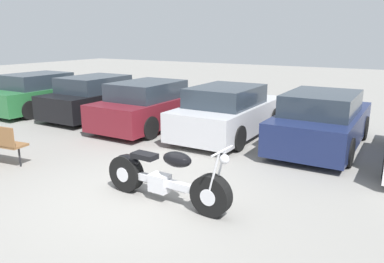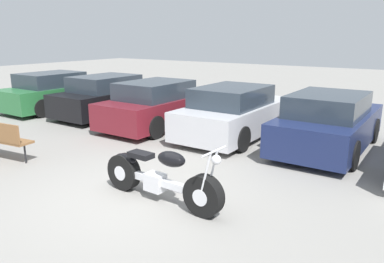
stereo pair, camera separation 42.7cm
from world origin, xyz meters
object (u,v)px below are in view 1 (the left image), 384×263
at_px(motorcycle, 164,178).
at_px(parked_car_black, 99,98).
at_px(parked_car_navy, 322,121).
at_px(parked_car_maroon, 151,106).
at_px(parked_car_silver, 228,112).
at_px(parked_car_green, 42,93).

bearing_deg(motorcycle, parked_car_black, 142.39).
distance_m(parked_car_black, parked_car_navy, 7.39).
distance_m(parked_car_black, parked_car_maroon, 2.48).
relative_size(parked_car_black, parked_car_silver, 1.00).
xyz_separation_m(parked_car_black, parked_car_maroon, (2.46, -0.31, 0.00)).
bearing_deg(parked_car_maroon, parked_car_navy, 4.80).
distance_m(parked_car_maroon, parked_car_navy, 4.94).
height_order(parked_car_black, parked_car_silver, same).
bearing_deg(parked_car_green, parked_car_black, 8.62).
xyz_separation_m(motorcycle, parked_car_silver, (-0.94, 4.46, 0.24)).
relative_size(motorcycle, parked_car_navy, 0.59).
bearing_deg(parked_car_navy, parked_car_maroon, -175.20).
xyz_separation_m(parked_car_green, parked_car_black, (2.46, 0.37, 0.00)).
bearing_deg(parked_car_black, motorcycle, -37.61).
xyz_separation_m(parked_car_green, parked_car_silver, (7.39, 0.31, 0.00)).
bearing_deg(motorcycle, parked_car_navy, 71.76).
xyz_separation_m(parked_car_maroon, parked_car_navy, (4.92, 0.41, 0.00)).
xyz_separation_m(parked_car_silver, parked_car_navy, (2.46, 0.16, 0.00)).
height_order(parked_car_black, parked_car_navy, same).
xyz_separation_m(motorcycle, parked_car_maroon, (-3.40, 4.21, 0.24)).
height_order(motorcycle, parked_car_navy, parked_car_navy).
distance_m(parked_car_maroon, parked_car_silver, 2.48).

